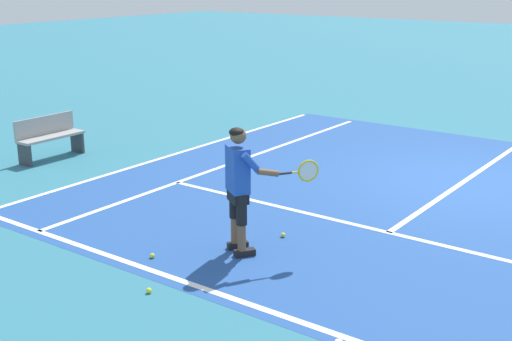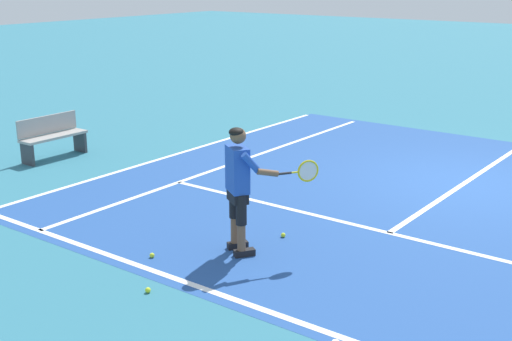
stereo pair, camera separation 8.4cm
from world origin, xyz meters
TOP-DOWN VIEW (x-y plane):
  - ground_plane at (0.00, 0.00)m, footprint 80.00×80.00m
  - court_inner_surface at (0.00, -1.27)m, footprint 10.98×9.75m
  - line_baseline at (0.00, -5.95)m, footprint 10.98×0.10m
  - line_service at (0.00, -3.00)m, footprint 8.23×0.10m
  - line_centre_service at (0.00, 0.20)m, footprint 0.10×6.40m
  - line_singles_left at (-4.12, -1.27)m, footprint 0.10×9.35m
  - line_doubles_left at (-5.49, -1.27)m, footprint 0.10×9.35m
  - tennis_player at (-1.29, -4.82)m, footprint 1.07×0.87m
  - tennis_ball_near_feet at (-1.13, -4.03)m, footprint 0.07×0.07m
  - tennis_ball_by_baseline at (-1.42, -6.41)m, footprint 0.07×0.07m
  - tennis_ball_mid_court at (-2.11, -5.66)m, footprint 0.07×0.07m
  - courtside_bench at (-7.30, -3.27)m, footprint 0.40×1.40m

SIDE VIEW (x-z plane):
  - ground_plane at x=0.00m, z-range 0.00..0.00m
  - court_inner_surface at x=0.00m, z-range 0.00..0.00m
  - line_baseline at x=0.00m, z-range 0.00..0.01m
  - line_service at x=0.00m, z-range 0.00..0.01m
  - line_centre_service at x=0.00m, z-range 0.00..0.01m
  - line_singles_left at x=-4.12m, z-range 0.00..0.01m
  - line_doubles_left at x=-5.49m, z-range 0.00..0.01m
  - tennis_ball_near_feet at x=-1.13m, z-range 0.00..0.07m
  - tennis_ball_by_baseline at x=-1.42m, z-range 0.00..0.07m
  - tennis_ball_mid_court at x=-2.11m, z-range 0.00..0.07m
  - courtside_bench at x=-7.30m, z-range 0.03..0.88m
  - tennis_player at x=-1.29m, z-range 0.13..1.85m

